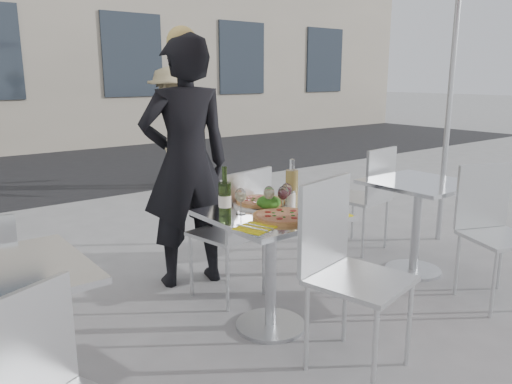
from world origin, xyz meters
TOP-DOWN VIEW (x-y plane):
  - ground at (0.00, 0.00)m, footprint 80.00×80.00m
  - street_asphalt at (0.00, 6.50)m, footprint 24.00×5.00m
  - main_table at (0.00, 0.00)m, footprint 0.72×0.72m
  - side_table_left at (-1.50, 0.00)m, footprint 0.72×0.72m
  - side_table_right at (1.50, 0.00)m, footprint 0.72×0.72m
  - chair_far at (0.07, 0.46)m, footprint 0.50×0.51m
  - chair_near at (0.06, -0.53)m, footprint 0.55×0.56m
  - side_chair_rfar at (1.59, 0.57)m, footprint 0.48×0.49m
  - side_chair_rnear at (1.50, -0.60)m, footprint 0.57×0.57m
  - woman_diner at (-0.03, 0.95)m, footprint 0.76×0.59m
  - pedestrian_b at (1.52, 4.03)m, footprint 1.08×1.25m
  - pizza_near at (-0.02, -0.13)m, footprint 0.36×0.36m
  - pizza_far at (0.07, 0.19)m, footprint 0.35×0.35m
  - salad_plate at (0.04, 0.07)m, footprint 0.22×0.22m
  - wine_bottle at (-0.26, 0.11)m, footprint 0.07×0.08m
  - carafe at (0.24, 0.08)m, footprint 0.08×0.08m
  - sugar_shaker at (0.18, 0.03)m, footprint 0.06×0.06m
  - wineglass_white_a at (-0.16, 0.09)m, footprint 0.07×0.07m
  - wineglass_white_b at (0.01, 0.03)m, footprint 0.07×0.07m
  - wineglass_red_a at (0.08, -0.02)m, footprint 0.07×0.07m
  - wineglass_red_b at (0.15, 0.03)m, footprint 0.07×0.07m
  - napkin_left at (-0.27, -0.19)m, footprint 0.23×0.23m
  - napkin_right at (0.27, -0.24)m, footprint 0.22×0.22m

SIDE VIEW (x-z plane):
  - ground at x=0.00m, z-range 0.00..0.00m
  - street_asphalt at x=0.00m, z-range 0.00..0.00m
  - main_table at x=0.00m, z-range 0.16..0.91m
  - side_table_left at x=-1.50m, z-range 0.16..0.91m
  - side_table_right at x=1.50m, z-range 0.16..0.91m
  - chair_far at x=0.07m, z-range 0.09..1.03m
  - side_chair_rfar at x=1.59m, z-range 0.09..1.03m
  - side_chair_rnear at x=1.50m, z-range 0.09..1.04m
  - chair_near at x=0.06m, z-range 0.09..1.11m
  - napkin_left at x=-0.27m, z-range 0.75..0.76m
  - napkin_right at x=0.27m, z-range 0.75..0.76m
  - pizza_near at x=-0.02m, z-range 0.75..0.77m
  - pizza_far at x=0.07m, z-range 0.75..0.78m
  - salad_plate at x=0.04m, z-range 0.74..0.83m
  - sugar_shaker at x=0.18m, z-range 0.75..0.86m
  - pedestrian_b at x=1.52m, z-range 0.00..1.68m
  - wineglass_white_a at x=-0.16m, z-range 0.78..0.94m
  - wineglass_white_b at x=0.01m, z-range 0.78..0.94m
  - wineglass_red_a at x=0.08m, z-range 0.78..0.94m
  - wineglass_red_b at x=0.15m, z-range 0.78..0.94m
  - wine_bottle at x=-0.26m, z-range 0.72..1.01m
  - carafe at x=0.24m, z-range 0.72..1.01m
  - woman_diner at x=-0.03m, z-range 0.00..1.84m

